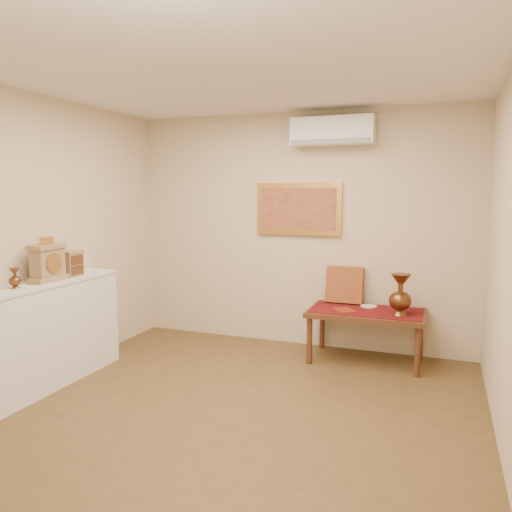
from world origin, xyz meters
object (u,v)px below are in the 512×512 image
at_px(wooden_chest, 71,263).
at_px(mantel_clock, 48,263).
at_px(display_ledge, 33,339).
at_px(brass_urn_tall, 400,290).
at_px(low_table, 366,317).

bearing_deg(wooden_chest, mantel_clock, -86.65).
bearing_deg(wooden_chest, display_ledge, -90.52).
distance_m(display_ledge, mantel_clock, 0.69).
height_order(brass_urn_tall, mantel_clock, mantel_clock).
relative_size(mantel_clock, wooden_chest, 1.68).
bearing_deg(mantel_clock, display_ledge, -96.59).
bearing_deg(wooden_chest, low_table, 26.91).
distance_m(mantel_clock, wooden_chest, 0.33).
distance_m(brass_urn_tall, wooden_chest, 3.28).
distance_m(brass_urn_tall, display_ledge, 3.52).
bearing_deg(low_table, brass_urn_tall, -14.88).
relative_size(brass_urn_tall, display_ledge, 0.25).
bearing_deg(brass_urn_tall, wooden_chest, -157.26).
distance_m(display_ledge, wooden_chest, 0.81).
distance_m(brass_urn_tall, mantel_clock, 3.41).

